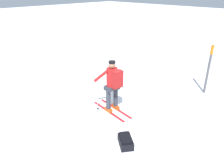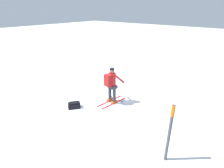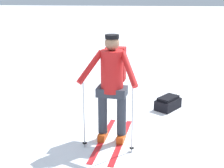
{
  "view_description": "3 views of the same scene",
  "coord_description": "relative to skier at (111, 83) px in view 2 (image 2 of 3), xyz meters",
  "views": [
    {
      "loc": [
        -4.07,
        4.26,
        3.86
      ],
      "look_at": [
        0.37,
        -0.31,
        0.97
      ],
      "focal_mm": 35.0,
      "sensor_mm": 36.0,
      "label": 1
    },
    {
      "loc": [
        -5.38,
        -5.05,
        4.26
      ],
      "look_at": [
        0.37,
        -0.31,
        0.97
      ],
      "focal_mm": 28.0,
      "sensor_mm": 36.0,
      "label": 2
    },
    {
      "loc": [
        4.99,
        0.11,
        2.4
      ],
      "look_at": [
        0.37,
        -0.31,
        0.97
      ],
      "focal_mm": 50.0,
      "sensor_mm": 36.0,
      "label": 3
    }
  ],
  "objects": [
    {
      "name": "ground_plane",
      "position": [
        -0.34,
        0.31,
        -1.01
      ],
      "size": [
        80.0,
        80.0,
        0.0
      ],
      "primitive_type": "plane",
      "color": "white"
    },
    {
      "name": "dropped_backpack",
      "position": [
        -1.46,
        1.02,
        -0.89
      ],
      "size": [
        0.64,
        0.59,
        0.27
      ],
      "color": "black",
      "rests_on": "ground_plane"
    },
    {
      "name": "skier",
      "position": [
        0.0,
        0.0,
        0.0
      ],
      "size": [
        1.64,
        0.94,
        1.74
      ],
      "color": "red",
      "rests_on": "ground_plane"
    },
    {
      "name": "trail_marker",
      "position": [
        -1.65,
        -3.49,
        0.09
      ],
      "size": [
        0.1,
        0.1,
        1.91
      ],
      "color": "#4C4C51",
      "rests_on": "ground_plane"
    }
  ]
}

